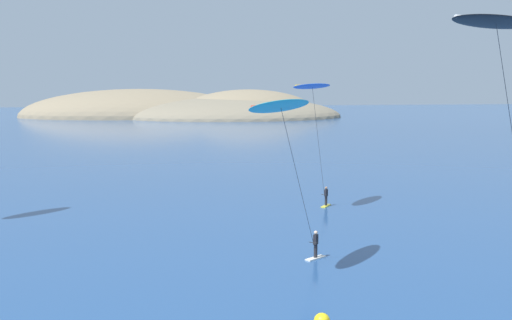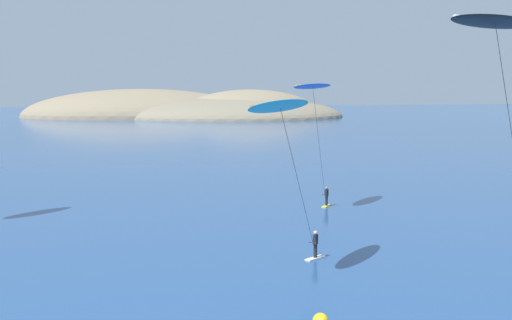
% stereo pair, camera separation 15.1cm
% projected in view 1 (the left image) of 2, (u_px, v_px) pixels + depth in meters
% --- Properties ---
extents(headland_island, '(103.18, 64.96, 18.05)m').
position_uv_depth(headland_island, '(191.00, 117.00, 209.40)').
color(headland_island, '#84755B').
rests_on(headland_island, ground).
extents(kitesurfer_black, '(7.74, 4.38, 13.36)m').
position_uv_depth(kitesurfer_black, '(500.00, 46.00, 27.88)').
color(kitesurfer_black, silver).
rests_on(kitesurfer_black, ground).
extents(kitesurfer_cyan, '(6.34, 6.91, 9.71)m').
position_uv_depth(kitesurfer_cyan, '(284.00, 117.00, 33.70)').
color(kitesurfer_cyan, silver).
rests_on(kitesurfer_cyan, ground).
extents(kitesurfer_blue, '(5.08, 5.32, 10.55)m').
position_uv_depth(kitesurfer_blue, '(313.00, 95.00, 51.71)').
color(kitesurfer_blue, yellow).
rests_on(kitesurfer_blue, ground).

